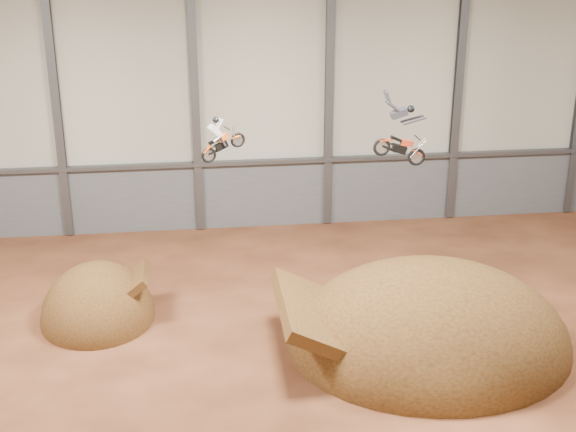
# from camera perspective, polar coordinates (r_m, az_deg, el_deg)

# --- Properties ---
(floor) EXTENTS (40.00, 40.00, 0.00)m
(floor) POSITION_cam_1_polar(r_m,az_deg,el_deg) (29.11, 1.14, -11.61)
(floor) COLOR #452112
(floor) RESTS_ON ground
(back_wall) EXTENTS (40.00, 0.10, 14.00)m
(back_wall) POSITION_cam_1_polar(r_m,az_deg,el_deg) (40.31, -1.84, 8.67)
(back_wall) COLOR #BAB7A4
(back_wall) RESTS_ON ground
(lower_band_back) EXTENTS (39.80, 0.18, 3.50)m
(lower_band_back) POSITION_cam_1_polar(r_m,az_deg,el_deg) (41.68, -1.74, 1.58)
(lower_band_back) COLOR #595B61
(lower_band_back) RESTS_ON ground
(steel_rail) EXTENTS (39.80, 0.35, 0.20)m
(steel_rail) POSITION_cam_1_polar(r_m,az_deg,el_deg) (40.97, -1.75, 3.88)
(steel_rail) COLOR #47494F
(steel_rail) RESTS_ON lower_band_back
(steel_column_1) EXTENTS (0.40, 0.36, 13.90)m
(steel_column_1) POSITION_cam_1_polar(r_m,az_deg,el_deg) (40.47, -16.19, 7.89)
(steel_column_1) COLOR #47494F
(steel_column_1) RESTS_ON ground
(steel_column_2) EXTENTS (0.40, 0.36, 13.90)m
(steel_column_2) POSITION_cam_1_polar(r_m,az_deg,el_deg) (39.96, -6.63, 8.42)
(steel_column_2) COLOR #47494F
(steel_column_2) RESTS_ON ground
(steel_column_3) EXTENTS (0.40, 0.36, 13.90)m
(steel_column_3) POSITION_cam_1_polar(r_m,az_deg,el_deg) (40.55, 2.93, 8.73)
(steel_column_3) COLOR #47494F
(steel_column_3) RESTS_ON ground
(steel_column_4) EXTENTS (0.40, 0.36, 13.90)m
(steel_column_4) POSITION_cam_1_polar(r_m,az_deg,el_deg) (42.20, 11.99, 8.79)
(steel_column_4) COLOR #47494F
(steel_column_4) RESTS_ON ground
(takeoff_ramp) EXTENTS (4.59, 5.30, 4.59)m
(takeoff_ramp) POSITION_cam_1_polar(r_m,az_deg,el_deg) (33.98, -13.32, -7.06)
(takeoff_ramp) COLOR #37210D
(takeoff_ramp) RESTS_ON ground
(landing_ramp) EXTENTS (10.81, 9.56, 6.24)m
(landing_ramp) POSITION_cam_1_polar(r_m,az_deg,el_deg) (31.66, 9.94, -9.01)
(landing_ramp) COLOR #37210D
(landing_ramp) RESTS_ON ground
(fmx_rider_a) EXTENTS (2.35, 1.33, 2.15)m
(fmx_rider_a) POSITION_cam_1_polar(r_m,az_deg,el_deg) (29.58, -4.46, 5.91)
(fmx_rider_a) COLOR #F15C11
(fmx_rider_b) EXTENTS (3.55, 0.93, 3.26)m
(fmx_rider_b) POSITION_cam_1_polar(r_m,az_deg,el_deg) (31.37, 7.81, 6.12)
(fmx_rider_b) COLOR #AF341A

